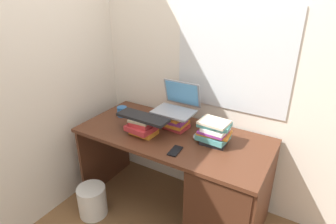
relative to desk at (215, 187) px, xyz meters
The scene contains 13 objects.
ground_plane 0.56m from the desk, behind, with size 6.00×6.00×0.00m, color brown.
wall_back 1.06m from the desk, 132.19° to the left, with size 6.00×0.06×2.60m.
wall_left 1.58m from the desk, behind, with size 0.05×6.00×2.60m, color beige.
desk is the anchor object (origin of this frame).
book_stack_tall 0.61m from the desk, 163.62° to the left, with size 0.25×0.20×0.14m.
book_stack_keyboard_riser 0.72m from the desk, behind, with size 0.23×0.20×0.13m.
book_stack_side 0.43m from the desk, 133.47° to the left, with size 0.25×0.19×0.18m.
laptop 0.71m from the desk, 157.65° to the left, with size 0.32×0.28×0.23m.
keyboard 0.76m from the desk, behind, with size 0.42×0.14×0.02m, color black.
computer_mouse 0.41m from the desk, 159.25° to the left, with size 0.06×0.10×0.04m, color #A5A8AD.
mug 1.02m from the desk, behind, with size 0.12×0.09×0.09m.
cell_phone 0.46m from the desk, 143.14° to the right, with size 0.07×0.14×0.01m, color black.
wastebasket 1.05m from the desk, 157.25° to the right, with size 0.24×0.24×0.27m, color silver.
Camera 1 is at (0.96, -1.68, 1.81)m, focal length 30.07 mm.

